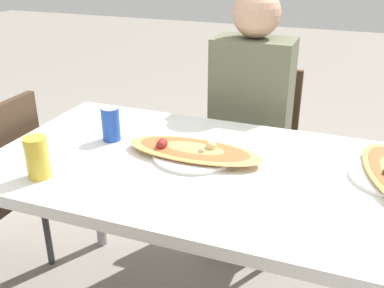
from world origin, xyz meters
TOP-DOWN VIEW (x-y plane):
  - dining_table at (0.00, 0.00)m, footprint 1.35×0.80m
  - chair_far_seated at (0.04, 0.73)m, footprint 0.40×0.40m
  - person_seated at (0.04, 0.62)m, footprint 0.34×0.24m
  - pizza_main at (-0.01, 0.04)m, footprint 0.48×0.28m
  - soda_can at (-0.34, 0.07)m, footprint 0.07×0.07m
  - drink_glass at (-0.41, -0.26)m, footprint 0.07×0.07m

SIDE VIEW (x-z plane):
  - chair_far_seated at x=0.04m, z-range 0.07..0.92m
  - dining_table at x=0.00m, z-range 0.30..1.03m
  - person_seated at x=0.04m, z-range 0.10..1.34m
  - pizza_main at x=-0.01m, z-range 0.73..0.78m
  - soda_can at x=-0.34m, z-range 0.73..0.86m
  - drink_glass at x=-0.41m, z-range 0.73..0.87m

